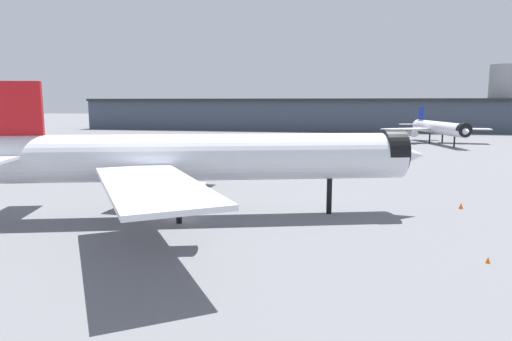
# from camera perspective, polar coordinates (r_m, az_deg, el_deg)

# --- Properties ---
(ground) EXTENTS (900.00, 900.00, 0.00)m
(ground) POSITION_cam_1_polar(r_m,az_deg,el_deg) (55.09, -9.34, -6.21)
(ground) COLOR slate
(airliner_near_gate) EXTENTS (56.83, 50.87, 16.44)m
(airliner_near_gate) POSITION_cam_1_polar(r_m,az_deg,el_deg) (55.11, -7.39, 1.52)
(airliner_near_gate) COLOR silver
(airliner_near_gate) RESTS_ON ground
(airliner_far_taxiway) EXTENTS (36.94, 41.06, 12.11)m
(airliner_far_taxiway) POSITION_cam_1_polar(r_m,az_deg,el_deg) (162.97, 22.16, 5.01)
(airliner_far_taxiway) COLOR silver
(airliner_far_taxiway) RESTS_ON ground
(terminal_building) EXTENTS (225.99, 41.81, 30.86)m
(terminal_building) POSITION_cam_1_polar(r_m,az_deg,el_deg) (227.85, 7.34, 7.15)
(terminal_building) COLOR #3D4756
(terminal_building) RESTS_ON ground
(service_truck_front) EXTENTS (5.96, 4.26, 3.00)m
(service_truck_front) POSITION_cam_1_polar(r_m,az_deg,el_deg) (89.84, -7.72, 0.65)
(service_truck_front) COLOR black
(service_truck_front) RESTS_ON ground
(baggage_tug_wing) EXTENTS (3.16, 3.56, 1.85)m
(baggage_tug_wing) POSITION_cam_1_polar(r_m,az_deg,el_deg) (88.39, 2.23, 0.19)
(baggage_tug_wing) COLOR black
(baggage_tug_wing) RESTS_ON ground
(traffic_cone_near_nose) EXTENTS (0.44, 0.44, 0.55)m
(traffic_cone_near_nose) POSITION_cam_1_polar(r_m,az_deg,el_deg) (45.26, 27.36, -10.06)
(traffic_cone_near_nose) COLOR #F2600C
(traffic_cone_near_nose) RESTS_ON ground
(traffic_cone_wingtip) EXTENTS (0.62, 0.62, 0.77)m
(traffic_cone_wingtip) POSITION_cam_1_polar(r_m,az_deg,el_deg) (65.75, 24.57, -4.11)
(traffic_cone_wingtip) COLOR #F2600C
(traffic_cone_wingtip) RESTS_ON ground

